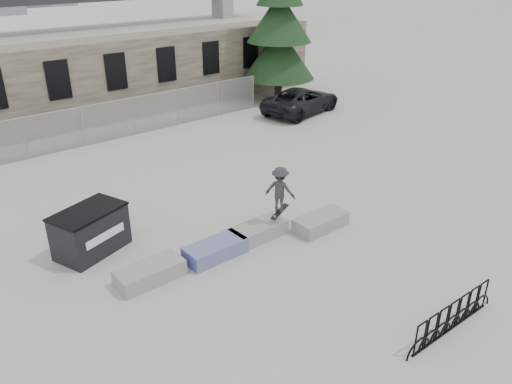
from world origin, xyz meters
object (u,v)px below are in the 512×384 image
at_px(planter_offset, 321,221).
at_px(spruce_tree, 279,24).
at_px(planter_far_left, 150,272).
at_px(planter_center_left, 215,249).
at_px(planter_center_right, 258,230).
at_px(bike_rack, 453,316).
at_px(skateboarder, 280,190).
at_px(dumpster, 90,231).
at_px(suv, 302,100).

distance_m(planter_offset, spruce_tree, 18.28).
height_order(planter_far_left, planter_offset, same).
relative_size(planter_center_left, planter_center_right, 1.00).
relative_size(bike_rack, skateboarder, 2.01).
bearing_deg(bike_rack, planter_far_left, 125.08).
distance_m(planter_offset, dumpster, 7.71).
height_order(planter_offset, bike_rack, bike_rack).
distance_m(planter_far_left, bike_rack, 8.37).
bearing_deg(bike_rack, spruce_tree, 58.73).
bearing_deg(planter_center_right, suv, 39.91).
relative_size(planter_far_left, bike_rack, 0.56).
bearing_deg(skateboarder, planter_center_right, 38.89).
bearing_deg(skateboarder, suv, -76.36).
distance_m(dumpster, suv, 17.76).
relative_size(planter_offset, spruce_tree, 0.17).
xyz_separation_m(planter_center_right, spruce_tree, (12.84, 13.16, 4.53)).
relative_size(planter_offset, bike_rack, 0.56).
xyz_separation_m(spruce_tree, skateboarder, (-12.14, -13.44, -3.11)).
relative_size(planter_center_right, dumpster, 0.78).
bearing_deg(planter_offset, skateboarder, 155.62).
xyz_separation_m(dumpster, skateboarder, (5.36, -3.06, 0.94)).
distance_m(planter_center_left, skateboarder, 2.90).
relative_size(bike_rack, suv, 0.65).
bearing_deg(suv, planter_offset, 128.14).
bearing_deg(suv, spruce_tree, -28.99).
bearing_deg(planter_center_right, bike_rack, -83.40).
distance_m(planter_center_left, dumpster, 4.03).
relative_size(planter_offset, dumpster, 0.78).
xyz_separation_m(planter_offset, bike_rack, (-1.31, -5.79, 0.17)).
height_order(bike_rack, suv, suv).
bearing_deg(bike_rack, dumpster, 119.83).
bearing_deg(planter_center_right, planter_center_left, -178.63).
bearing_deg(skateboarder, bike_rack, 151.86).
xyz_separation_m(planter_center_right, suv, (11.67, 9.76, 0.49)).
distance_m(planter_far_left, planter_center_right, 4.04).
distance_m(planter_center_right, bike_rack, 6.75).
bearing_deg(bike_rack, suv, 56.52).
bearing_deg(skateboarder, spruce_tree, -70.93).
height_order(planter_center_left, bike_rack, bike_rack).
xyz_separation_m(bike_rack, suv, (10.89, 16.46, 0.33)).
xyz_separation_m(planter_offset, suv, (9.58, 10.68, 0.49)).
bearing_deg(spruce_tree, suv, -109.03).
height_order(planter_offset, skateboarder, skateboarder).
relative_size(planter_far_left, planter_center_left, 1.00).
relative_size(planter_far_left, suv, 0.36).
relative_size(planter_center_left, skateboarder, 1.12).
bearing_deg(suv, planter_center_left, 116.06).
bearing_deg(dumpster, planter_far_left, -95.38).
bearing_deg(planter_far_left, planter_offset, -9.84).
distance_m(planter_center_left, suv, 16.68).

